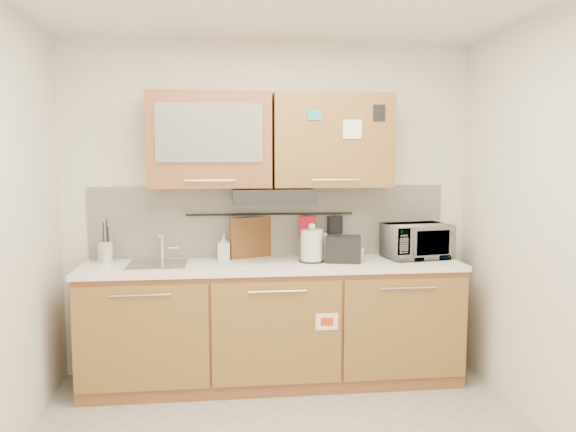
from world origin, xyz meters
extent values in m
plane|color=silver|center=(0.00, 1.50, 1.30)|extent=(3.20, 0.00, 3.20)
plane|color=silver|center=(1.60, 0.00, 1.30)|extent=(0.00, 3.00, 3.00)
cube|color=#925834|center=(0.00, 1.20, 0.44)|extent=(2.80, 0.60, 0.88)
cube|color=black|center=(0.00, 1.20, 0.05)|extent=(2.80, 0.54, 0.10)
cube|color=olive|center=(-0.93, 0.89, 0.47)|extent=(0.91, 0.02, 0.74)
cylinder|color=silver|center=(-0.93, 0.86, 0.78)|extent=(0.41, 0.01, 0.01)
cube|color=olive|center=(0.00, 0.89, 0.47)|extent=(0.91, 0.02, 0.74)
cylinder|color=silver|center=(0.00, 0.86, 0.78)|extent=(0.41, 0.01, 0.01)
cube|color=olive|center=(0.93, 0.89, 0.47)|extent=(0.91, 0.02, 0.74)
cylinder|color=silver|center=(0.93, 0.86, 0.78)|extent=(0.41, 0.01, 0.01)
cube|color=white|center=(0.00, 1.19, 0.90)|extent=(2.82, 0.62, 0.04)
cube|color=silver|center=(0.00, 1.49, 1.20)|extent=(2.80, 0.02, 0.56)
cube|color=#925834|center=(-0.46, 1.32, 1.83)|extent=(0.90, 0.35, 0.70)
cube|color=silver|center=(-0.46, 1.14, 1.88)|extent=(0.76, 0.02, 0.42)
cube|color=olive|center=(0.46, 1.32, 1.83)|extent=(0.90, 0.35, 0.70)
cube|color=white|center=(0.58, 1.14, 1.91)|extent=(0.14, 0.00, 0.14)
cube|color=black|center=(0.00, 1.25, 1.42)|extent=(0.60, 0.46, 0.10)
cube|color=silver|center=(-0.85, 1.20, 0.92)|extent=(0.42, 0.40, 0.03)
cylinder|color=silver|center=(-0.83, 1.36, 1.04)|extent=(0.03, 0.03, 0.24)
cylinder|color=silver|center=(-0.83, 1.28, 1.14)|extent=(0.02, 0.18, 0.02)
cylinder|color=black|center=(0.00, 1.45, 1.26)|extent=(1.30, 0.02, 0.02)
cylinder|color=silver|center=(-1.23, 1.33, 1.00)|extent=(0.17, 0.17, 0.17)
cylinder|color=black|center=(-1.26, 1.34, 1.07)|extent=(0.01, 0.01, 0.31)
cylinder|color=black|center=(-1.22, 1.31, 1.06)|extent=(0.01, 0.01, 0.28)
cylinder|color=black|center=(-1.23, 1.35, 1.09)|extent=(0.01, 0.01, 0.33)
cylinder|color=black|center=(-1.25, 1.31, 1.04)|extent=(0.01, 0.01, 0.24)
cylinder|color=silver|center=(0.29, 1.20, 1.04)|extent=(0.20, 0.20, 0.24)
sphere|color=silver|center=(0.29, 1.20, 1.19)|extent=(0.06, 0.06, 0.06)
cube|color=silver|center=(0.39, 1.22, 1.05)|extent=(0.03, 0.04, 0.16)
cylinder|color=black|center=(0.29, 1.20, 0.93)|extent=(0.19, 0.19, 0.01)
cube|color=black|center=(0.52, 1.16, 1.02)|extent=(0.29, 0.21, 0.20)
cube|color=black|center=(0.48, 1.17, 1.11)|extent=(0.10, 0.13, 0.01)
cube|color=black|center=(0.57, 1.15, 1.11)|extent=(0.10, 0.13, 0.01)
imported|color=#999999|center=(1.13, 1.26, 1.05)|extent=(0.54, 0.41, 0.27)
imported|color=#999999|center=(-0.37, 1.36, 1.02)|extent=(0.09, 0.09, 0.20)
cube|color=brown|center=(-0.13, 1.44, 1.00)|extent=(0.37, 0.17, 0.48)
cube|color=navy|center=(-0.19, 1.44, 1.13)|extent=(0.13, 0.04, 0.22)
cube|color=black|center=(0.52, 1.44, 1.14)|extent=(0.13, 0.08, 0.19)
cube|color=red|center=(0.29, 1.44, 1.16)|extent=(0.13, 0.05, 0.16)
camera|label=1|loc=(-0.36, -2.92, 1.71)|focal=35.00mm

